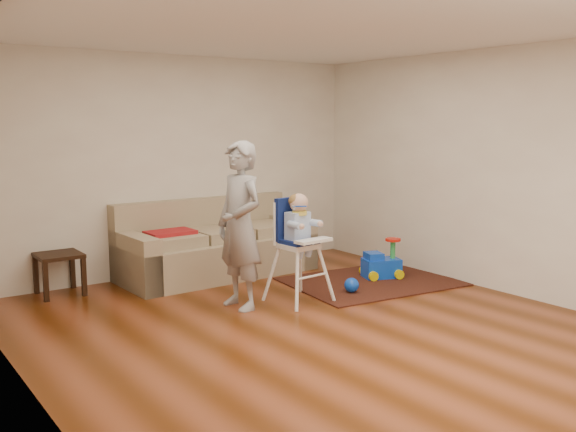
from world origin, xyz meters
TOP-DOWN VIEW (x-y plane):
  - ground at (0.00, 0.00)m, footprint 5.50×5.50m
  - room_envelope at (0.00, 0.53)m, footprint 5.04×5.52m
  - sofa at (0.28, 2.30)m, footprint 2.44×1.06m
  - side_table at (-1.58, 2.52)m, footprint 0.46×0.46m
  - area_rug at (1.59, 0.93)m, footprint 2.04×1.62m
  - ride_on_toy at (1.82, 1.00)m, footprint 0.52×0.44m
  - toy_ball at (1.07, 0.68)m, footprint 0.16×0.16m
  - high_chair at (0.41, 0.78)m, footprint 0.59×0.59m
  - adult at (-0.21, 0.94)m, footprint 0.46×0.65m

SIDE VIEW (x-z plane):
  - ground at x=0.00m, z-range 0.00..0.00m
  - area_rug at x=1.59m, z-range 0.00..0.02m
  - toy_ball at x=1.07m, z-range 0.02..0.18m
  - side_table at x=-1.58m, z-range 0.00..0.46m
  - ride_on_toy at x=1.82m, z-range 0.02..0.49m
  - sofa at x=0.28m, z-range 0.00..0.93m
  - high_chair at x=0.41m, z-range -0.02..1.14m
  - adult at x=-0.21m, z-range 0.00..1.71m
  - room_envelope at x=0.00m, z-range 0.52..3.24m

